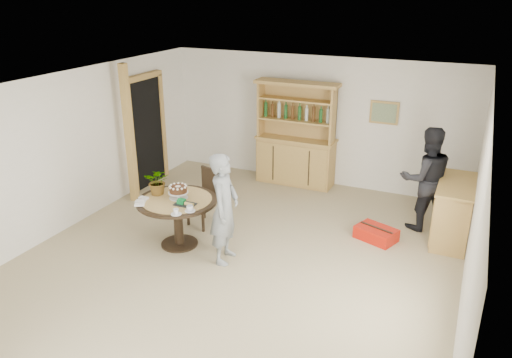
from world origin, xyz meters
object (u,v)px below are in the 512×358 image
(teen_boy, at_px, (224,209))
(red_suitcase, at_px, (376,234))
(hutch, at_px, (296,150))
(sideboard, at_px, (453,211))
(dining_chair, at_px, (206,193))
(adult_person, at_px, (426,179))
(dining_table, at_px, (177,209))

(teen_boy, relative_size, red_suitcase, 2.30)
(hutch, xyz_separation_m, sideboard, (3.04, -1.24, -0.22))
(hutch, bearing_deg, sideboard, -22.21)
(dining_chair, bearing_deg, adult_person, 39.09)
(dining_table, bearing_deg, hutch, 77.10)
(teen_boy, bearing_deg, red_suitcase, -59.33)
(adult_person, bearing_deg, teen_boy, 15.96)
(hutch, distance_m, sideboard, 3.29)
(hutch, xyz_separation_m, adult_person, (2.56, -1.02, 0.16))
(dining_table, bearing_deg, dining_chair, 88.37)
(dining_table, distance_m, teen_boy, 0.88)
(sideboard, bearing_deg, red_suitcase, -154.36)
(adult_person, bearing_deg, red_suitcase, 25.34)
(dining_chair, xyz_separation_m, teen_boy, (0.83, -0.93, 0.27))
(hutch, xyz_separation_m, teen_boy, (0.13, -3.25, 0.12))
(hutch, bearing_deg, adult_person, -21.69)
(teen_boy, bearing_deg, sideboard, -63.69)
(hutch, height_order, dining_chair, hutch)
(sideboard, xyz_separation_m, dining_chair, (-3.74, -1.09, 0.06))
(sideboard, relative_size, teen_boy, 0.78)
(dining_chair, relative_size, adult_person, 0.55)
(sideboard, height_order, adult_person, adult_person)
(hutch, distance_m, dining_table, 3.24)
(hutch, height_order, teen_boy, hutch)
(dining_table, xyz_separation_m, red_suitcase, (2.71, 1.41, -0.50))
(sideboard, height_order, red_suitcase, sideboard)
(dining_chair, distance_m, teen_boy, 1.27)
(teen_boy, height_order, adult_person, adult_person)
(sideboard, distance_m, adult_person, 0.65)
(dining_table, xyz_separation_m, adult_person, (3.28, 2.14, 0.25))
(teen_boy, bearing_deg, adult_person, -55.74)
(dining_table, distance_m, adult_person, 3.92)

